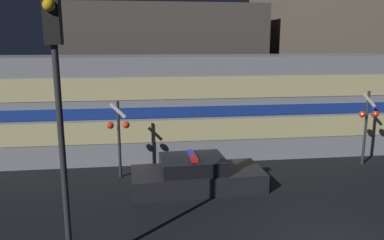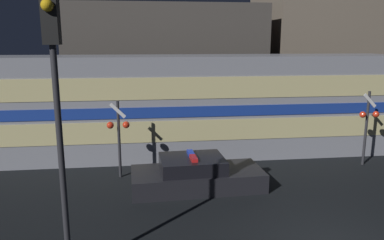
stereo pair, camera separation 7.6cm
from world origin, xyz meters
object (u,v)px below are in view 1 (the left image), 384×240
object	(u,v)px
police_car	(196,175)
traffic_light_corner	(58,90)
train	(188,106)
crossing_signal_near	(367,121)

from	to	relation	value
police_car	traffic_light_corner	size ratio (longest dim) A/B	0.78
train	crossing_signal_near	distance (m)	7.35
train	crossing_signal_near	size ratio (longest dim) A/B	6.14
police_car	crossing_signal_near	size ratio (longest dim) A/B	1.50
police_car	crossing_signal_near	distance (m)	7.38
train	crossing_signal_near	bearing A→B (deg)	-20.11
traffic_light_corner	train	bearing A→B (deg)	67.50
train	crossing_signal_near	world-z (taller)	train
train	traffic_light_corner	size ratio (longest dim) A/B	3.20
police_car	train	bearing A→B (deg)	84.73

